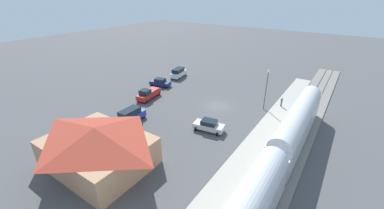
# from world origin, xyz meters

# --- Properties ---
(ground_plane) EXTENTS (200.00, 200.00, 0.00)m
(ground_plane) POSITION_xyz_m (0.00, 0.00, 0.00)
(ground_plane) COLOR #4C4C4F
(railway_track) EXTENTS (4.80, 70.00, 0.30)m
(railway_track) POSITION_xyz_m (-14.00, 0.00, 0.09)
(railway_track) COLOR slate
(railway_track) RESTS_ON ground
(platform) EXTENTS (3.20, 46.00, 0.30)m
(platform) POSITION_xyz_m (-10.00, 0.00, 0.15)
(platform) COLOR #A8A399
(platform) RESTS_ON ground
(station_building) EXTENTS (12.50, 9.73, 5.09)m
(station_building) POSITION_xyz_m (4.00, 22.00, 2.63)
(station_building) COLOR tan
(station_building) RESTS_ON ground
(pedestrian_on_platform) EXTENTS (0.36, 0.36, 1.71)m
(pedestrian_on_platform) POSITION_xyz_m (-9.59, -5.65, 1.28)
(pedestrian_on_platform) COLOR #333338
(pedestrian_on_platform) RESTS_ON platform
(suv_blue) EXTENTS (2.08, 4.95, 2.22)m
(suv_blue) POSITION_xyz_m (8.74, 12.74, 1.15)
(suv_blue) COLOR #283D9E
(suv_blue) RESTS_ON ground
(pickup_red) EXTENTS (2.66, 5.61, 2.14)m
(pickup_red) POSITION_xyz_m (12.70, 4.52, 1.03)
(pickup_red) COLOR red
(pickup_red) RESTS_ON ground
(sedan_navy) EXTENTS (4.77, 2.89, 1.74)m
(sedan_navy) POSITION_xyz_m (15.22, -1.85, 0.88)
(sedan_navy) COLOR navy
(sedan_navy) RESTS_ON ground
(sedan_silver) EXTENTS (4.73, 2.80, 1.74)m
(sedan_silver) POSITION_xyz_m (-2.86, 8.14, 0.88)
(sedan_silver) COLOR silver
(sedan_silver) RESTS_ON ground
(suv_white) EXTENTS (2.78, 5.17, 2.22)m
(suv_white) POSITION_xyz_m (15.48, -8.77, 1.15)
(suv_white) COLOR white
(suv_white) RESTS_ON ground
(light_pole_near_platform) EXTENTS (0.44, 0.44, 7.14)m
(light_pole_near_platform) POSITION_xyz_m (-7.20, -3.50, 4.55)
(light_pole_near_platform) COLOR #515156
(light_pole_near_platform) RESTS_ON ground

